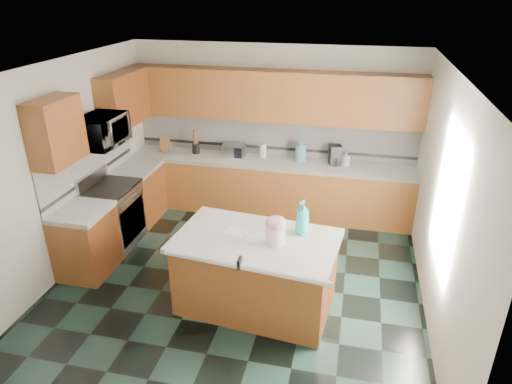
% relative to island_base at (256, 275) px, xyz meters
% --- Properties ---
extents(floor, '(4.60, 4.60, 0.00)m').
position_rel_island_base_xyz_m(floor, '(-0.33, 0.44, -0.43)').
color(floor, black).
rests_on(floor, ground).
extents(ceiling, '(4.60, 4.60, 0.00)m').
position_rel_island_base_xyz_m(ceiling, '(-0.33, 0.44, 2.27)').
color(ceiling, white).
rests_on(ceiling, ground).
extents(wall_back, '(4.60, 0.04, 2.70)m').
position_rel_island_base_xyz_m(wall_back, '(-0.33, 2.76, 0.92)').
color(wall_back, silver).
rests_on(wall_back, ground).
extents(wall_front, '(4.60, 0.04, 2.70)m').
position_rel_island_base_xyz_m(wall_front, '(-0.33, -1.88, 0.92)').
color(wall_front, silver).
rests_on(wall_front, ground).
extents(wall_left, '(0.04, 4.60, 2.70)m').
position_rel_island_base_xyz_m(wall_left, '(-2.65, 0.44, 0.92)').
color(wall_left, silver).
rests_on(wall_left, ground).
extents(wall_right, '(0.04, 4.60, 2.70)m').
position_rel_island_base_xyz_m(wall_right, '(1.99, 0.44, 0.92)').
color(wall_right, silver).
rests_on(wall_right, ground).
extents(back_base_cab, '(4.60, 0.60, 0.86)m').
position_rel_island_base_xyz_m(back_base_cab, '(-0.33, 2.44, 0.00)').
color(back_base_cab, '#3F1B0B').
rests_on(back_base_cab, ground).
extents(back_countertop, '(4.60, 0.64, 0.06)m').
position_rel_island_base_xyz_m(back_countertop, '(-0.33, 2.44, 0.46)').
color(back_countertop, white).
rests_on(back_countertop, back_base_cab).
extents(back_upper_cab, '(4.60, 0.33, 0.78)m').
position_rel_island_base_xyz_m(back_upper_cab, '(-0.33, 2.58, 1.51)').
color(back_upper_cab, '#3F1B0B').
rests_on(back_upper_cab, wall_back).
extents(back_backsplash, '(4.60, 0.02, 0.63)m').
position_rel_island_base_xyz_m(back_backsplash, '(-0.33, 2.73, 0.81)').
color(back_backsplash, silver).
rests_on(back_backsplash, back_countertop).
extents(back_accent_band, '(4.60, 0.01, 0.05)m').
position_rel_island_base_xyz_m(back_accent_band, '(-0.33, 2.73, 0.61)').
color(back_accent_band, black).
rests_on(back_accent_band, back_countertop).
extents(left_base_cab_rear, '(0.60, 0.82, 0.86)m').
position_rel_island_base_xyz_m(left_base_cab_rear, '(-2.33, 1.73, 0.00)').
color(left_base_cab_rear, '#3F1B0B').
rests_on(left_base_cab_rear, ground).
extents(left_counter_rear, '(0.64, 0.82, 0.06)m').
position_rel_island_base_xyz_m(left_counter_rear, '(-2.33, 1.73, 0.46)').
color(left_counter_rear, white).
rests_on(left_counter_rear, left_base_cab_rear).
extents(left_base_cab_front, '(0.60, 0.72, 0.86)m').
position_rel_island_base_xyz_m(left_base_cab_front, '(-2.33, 0.20, 0.00)').
color(left_base_cab_front, '#3F1B0B').
rests_on(left_base_cab_front, ground).
extents(left_counter_front, '(0.64, 0.72, 0.06)m').
position_rel_island_base_xyz_m(left_counter_front, '(-2.33, 0.20, 0.46)').
color(left_counter_front, white).
rests_on(left_counter_front, left_base_cab_front).
extents(left_backsplash, '(0.02, 2.30, 0.63)m').
position_rel_island_base_xyz_m(left_backsplash, '(-2.62, 0.99, 0.81)').
color(left_backsplash, silver).
rests_on(left_backsplash, wall_left).
extents(left_accent_band, '(0.01, 2.30, 0.05)m').
position_rel_island_base_xyz_m(left_accent_band, '(-2.61, 0.99, 0.61)').
color(left_accent_band, black).
rests_on(left_accent_band, wall_left).
extents(left_upper_cab_rear, '(0.33, 1.09, 0.78)m').
position_rel_island_base_xyz_m(left_upper_cab_rear, '(-2.47, 1.87, 1.51)').
color(left_upper_cab_rear, '#3F1B0B').
rests_on(left_upper_cab_rear, wall_left).
extents(left_upper_cab_front, '(0.33, 0.72, 0.78)m').
position_rel_island_base_xyz_m(left_upper_cab_front, '(-2.47, 0.20, 1.51)').
color(left_upper_cab_front, '#3F1B0B').
rests_on(left_upper_cab_front, wall_left).
extents(range_body, '(0.60, 0.76, 0.88)m').
position_rel_island_base_xyz_m(range_body, '(-2.33, 0.94, 0.01)').
color(range_body, '#B7B7BC').
rests_on(range_body, ground).
extents(range_oven_door, '(0.02, 0.68, 0.55)m').
position_rel_island_base_xyz_m(range_oven_door, '(-2.04, 0.94, -0.03)').
color(range_oven_door, black).
rests_on(range_oven_door, range_body).
extents(range_cooktop, '(0.62, 0.78, 0.04)m').
position_rel_island_base_xyz_m(range_cooktop, '(-2.33, 0.94, 0.47)').
color(range_cooktop, black).
rests_on(range_cooktop, range_body).
extents(range_handle, '(0.02, 0.66, 0.02)m').
position_rel_island_base_xyz_m(range_handle, '(-2.01, 0.94, 0.35)').
color(range_handle, '#B7B7BC').
rests_on(range_handle, range_body).
extents(range_backguard, '(0.06, 0.76, 0.18)m').
position_rel_island_base_xyz_m(range_backguard, '(-2.59, 0.94, 0.59)').
color(range_backguard, '#B7B7BC').
rests_on(range_backguard, range_body).
extents(microwave, '(0.50, 0.73, 0.41)m').
position_rel_island_base_xyz_m(microwave, '(-2.33, 0.94, 1.30)').
color(microwave, '#B7B7BC').
rests_on(microwave, wall_left).
extents(island_base, '(1.82, 1.16, 0.86)m').
position_rel_island_base_xyz_m(island_base, '(0.00, 0.00, 0.00)').
color(island_base, '#3F1B0B').
rests_on(island_base, ground).
extents(island_top, '(1.93, 1.27, 0.06)m').
position_rel_island_base_xyz_m(island_top, '(0.00, 0.00, 0.46)').
color(island_top, white).
rests_on(island_top, island_base).
extents(island_bullnose, '(1.82, 0.25, 0.06)m').
position_rel_island_base_xyz_m(island_bullnose, '(0.00, -0.54, 0.46)').
color(island_bullnose, white).
rests_on(island_bullnose, island_base).
extents(treat_jar, '(0.28, 0.28, 0.22)m').
position_rel_island_base_xyz_m(treat_jar, '(0.23, -0.04, 0.60)').
color(treat_jar, white).
rests_on(treat_jar, island_top).
extents(treat_jar_lid, '(0.23, 0.23, 0.14)m').
position_rel_island_base_xyz_m(treat_jar_lid, '(0.23, -0.04, 0.74)').
color(treat_jar_lid, '#C7949B').
rests_on(treat_jar_lid, treat_jar).
extents(treat_jar_knob, '(0.07, 0.03, 0.03)m').
position_rel_island_base_xyz_m(treat_jar_knob, '(0.23, -0.04, 0.79)').
color(treat_jar_knob, tan).
rests_on(treat_jar_knob, treat_jar_lid).
extents(treat_jar_knob_end_l, '(0.04, 0.04, 0.04)m').
position_rel_island_base_xyz_m(treat_jar_knob_end_l, '(0.19, -0.04, 0.79)').
color(treat_jar_knob_end_l, tan).
rests_on(treat_jar_knob_end_l, treat_jar_lid).
extents(treat_jar_knob_end_r, '(0.04, 0.04, 0.04)m').
position_rel_island_base_xyz_m(treat_jar_knob_end_r, '(0.26, -0.04, 0.79)').
color(treat_jar_knob_end_r, tan).
rests_on(treat_jar_knob_end_r, treat_jar_lid).
extents(soap_bottle_island, '(0.21, 0.21, 0.42)m').
position_rel_island_base_xyz_m(soap_bottle_island, '(0.49, 0.23, 0.70)').
color(soap_bottle_island, teal).
rests_on(soap_bottle_island, island_top).
extents(paper_sheet_a, '(0.32, 0.30, 0.00)m').
position_rel_island_base_xyz_m(paper_sheet_a, '(-0.00, 0.02, 0.49)').
color(paper_sheet_a, white).
rests_on(paper_sheet_a, island_top).
extents(paper_sheet_b, '(0.29, 0.23, 0.00)m').
position_rel_island_base_xyz_m(paper_sheet_b, '(-0.25, 0.09, 0.49)').
color(paper_sheet_b, white).
rests_on(paper_sheet_b, island_top).
extents(clamp_body, '(0.03, 0.11, 0.10)m').
position_rel_island_base_xyz_m(clamp_body, '(-0.06, -0.52, 0.50)').
color(clamp_body, black).
rests_on(clamp_body, island_top).
extents(clamp_handle, '(0.02, 0.08, 0.02)m').
position_rel_island_base_xyz_m(clamp_handle, '(-0.06, -0.59, 0.48)').
color(clamp_handle, black).
rests_on(clamp_handle, island_top).
extents(knife_block, '(0.16, 0.20, 0.27)m').
position_rel_island_base_xyz_m(knife_block, '(-2.15, 2.49, 0.61)').
color(knife_block, '#472814').
rests_on(knife_block, back_countertop).
extents(utensil_crock, '(0.13, 0.13, 0.16)m').
position_rel_island_base_xyz_m(utensil_crock, '(-1.60, 2.52, 0.57)').
color(utensil_crock, black).
rests_on(utensil_crock, back_countertop).
extents(utensil_bundle, '(0.08, 0.08, 0.24)m').
position_rel_island_base_xyz_m(utensil_bundle, '(-1.60, 2.52, 0.77)').
color(utensil_bundle, '#472814').
rests_on(utensil_bundle, utensil_crock).
extents(toaster_oven, '(0.38, 0.26, 0.21)m').
position_rel_island_base_xyz_m(toaster_oven, '(-0.94, 2.49, 0.60)').
color(toaster_oven, '#B7B7BC').
rests_on(toaster_oven, back_countertop).
extents(toaster_oven_door, '(0.33, 0.01, 0.17)m').
position_rel_island_base_xyz_m(toaster_oven_door, '(-0.94, 2.38, 0.60)').
color(toaster_oven_door, black).
rests_on(toaster_oven_door, toaster_oven).
extents(paper_towel, '(0.11, 0.11, 0.24)m').
position_rel_island_base_xyz_m(paper_towel, '(-0.46, 2.54, 0.61)').
color(paper_towel, white).
rests_on(paper_towel, back_countertop).
extents(paper_towel_base, '(0.16, 0.16, 0.01)m').
position_rel_island_base_xyz_m(paper_towel_base, '(-0.46, 2.54, 0.50)').
color(paper_towel_base, '#B7B7BC').
rests_on(paper_towel_base, back_countertop).
extents(water_jug, '(0.18, 0.18, 0.29)m').
position_rel_island_base_xyz_m(water_jug, '(0.16, 2.50, 0.64)').
color(water_jug, '#5588A8').
rests_on(water_jug, back_countertop).
extents(water_jug_neck, '(0.08, 0.08, 0.04)m').
position_rel_island_base_xyz_m(water_jug_neck, '(0.16, 2.50, 0.80)').
color(water_jug_neck, '#5588A8').
rests_on(water_jug_neck, water_jug).
extents(coffee_maker, '(0.23, 0.24, 0.31)m').
position_rel_island_base_xyz_m(coffee_maker, '(0.70, 2.52, 0.64)').
color(coffee_maker, black).
rests_on(coffee_maker, back_countertop).
extents(coffee_carafe, '(0.13, 0.13, 0.13)m').
position_rel_island_base_xyz_m(coffee_carafe, '(0.70, 2.48, 0.55)').
color(coffee_carafe, black).
rests_on(coffee_carafe, back_countertop).
extents(soap_bottle_back, '(0.15, 0.15, 0.23)m').
position_rel_island_base_xyz_m(soap_bottle_back, '(0.87, 2.49, 0.60)').
color(soap_bottle_back, white).
rests_on(soap_bottle_back, back_countertop).
extents(soap_back_cap, '(0.02, 0.02, 0.03)m').
position_rel_island_base_xyz_m(soap_back_cap, '(0.87, 2.49, 0.73)').
color(soap_back_cap, red).
rests_on(soap_back_cap, soap_bottle_back).
extents(window_light_proxy, '(0.02, 1.40, 1.10)m').
position_rel_island_base_xyz_m(window_light_proxy, '(1.96, 0.24, 1.07)').
color(window_light_proxy, white).
rests_on(window_light_proxy, wall_right).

